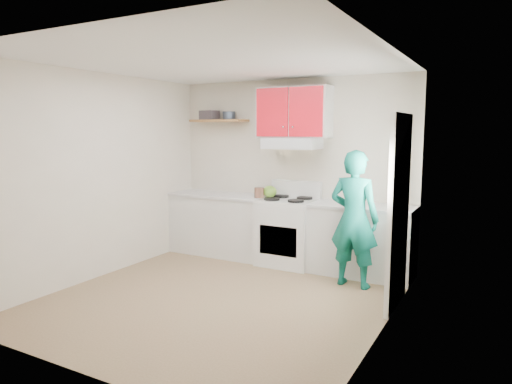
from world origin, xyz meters
The scene contains 21 objects.
floor centered at (0.00, 0.00, 0.00)m, with size 3.80×3.80×0.00m, color brown.
ceiling centered at (0.00, 0.00, 2.60)m, with size 3.60×3.80×0.04m, color white.
back_wall centered at (0.00, 1.90, 1.30)m, with size 3.60×0.04×2.60m, color beige.
front_wall centered at (0.00, -1.90, 1.30)m, with size 3.60×0.04×2.60m, color beige.
left_wall centered at (-1.80, 0.00, 1.30)m, with size 0.04×3.80×2.60m, color beige.
right_wall centered at (1.80, 0.00, 1.30)m, with size 0.04×3.80×2.60m, color beige.
door centered at (1.78, 0.70, 1.02)m, with size 0.05×0.85×2.05m, color white.
door_glass centered at (1.75, 0.70, 1.45)m, with size 0.01×0.55×0.95m, color white.
counter_left centered at (-1.04, 1.60, 0.45)m, with size 1.52×0.60×0.90m, color silver.
counter_right centered at (1.14, 1.60, 0.45)m, with size 1.32×0.60×0.90m, color silver.
stove centered at (0.10, 1.57, 0.46)m, with size 0.76×0.65×0.92m, color white.
range_hood centered at (0.10, 1.68, 1.70)m, with size 0.76×0.44×0.15m, color silver.
upper_cabinets centered at (0.10, 1.73, 2.12)m, with size 1.02×0.33×0.70m, color red.
shelf centered at (-1.15, 1.75, 2.02)m, with size 0.90×0.30×0.04m, color brown.
books centered at (-1.33, 1.76, 2.11)m, with size 0.27×0.19×0.14m, color #3B343A.
tin centered at (-0.97, 1.75, 2.10)m, with size 0.19×0.19×0.12m, color #333D4C.
kettle centered at (-0.22, 1.64, 1.00)m, with size 0.20×0.20×0.17m, color #5D8D27.
crock centered at (-0.34, 1.54, 0.98)m, with size 0.14×0.14×0.16m, color #4D2E22.
cutting_board centered at (1.00, 1.63, 0.91)m, with size 0.27×0.19×0.02m, color olive.
silicone_mat centered at (1.54, 1.53, 0.90)m, with size 0.29×0.25×0.01m, color #B4121D.
person centered at (1.18, 1.11, 0.83)m, with size 0.60×0.40×1.65m, color #0A6152.
Camera 1 is at (2.76, -4.21, 1.87)m, focal length 32.45 mm.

